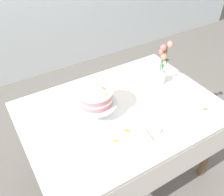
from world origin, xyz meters
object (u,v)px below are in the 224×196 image
(fallen_rose, at_px, (158,131))
(flower_vase, at_px, (163,66))
(dining_table, at_px, (123,120))
(cake_stand, at_px, (96,104))
(layer_cake, at_px, (95,96))

(fallen_rose, bearing_deg, flower_vase, 48.72)
(dining_table, bearing_deg, cake_stand, 154.40)
(dining_table, relative_size, fallen_rose, 13.98)
(cake_stand, xyz_separation_m, layer_cake, (0.00, -0.00, 0.07))
(layer_cake, distance_m, flower_vase, 0.62)
(dining_table, xyz_separation_m, fallen_rose, (0.08, -0.28, 0.11))
(cake_stand, height_order, flower_vase, flower_vase)
(layer_cake, height_order, fallen_rose, layer_cake)
(cake_stand, height_order, fallen_rose, cake_stand)
(cake_stand, distance_m, fallen_rose, 0.45)
(flower_vase, xyz_separation_m, fallen_rose, (-0.37, -0.42, -0.14))
(layer_cake, bearing_deg, cake_stand, 132.08)
(flower_vase, bearing_deg, fallen_rose, -131.28)
(dining_table, height_order, cake_stand, cake_stand)
(flower_vase, bearing_deg, dining_table, -163.43)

